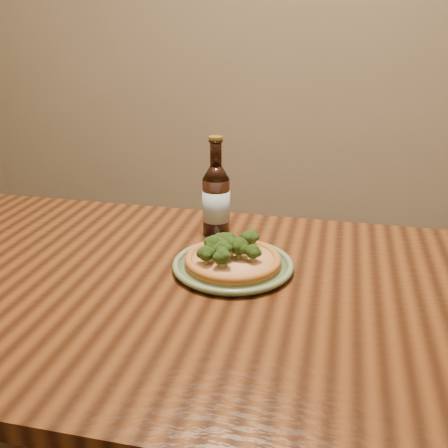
% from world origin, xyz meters
% --- Properties ---
extents(table, '(1.60, 0.90, 0.75)m').
position_xyz_m(table, '(0.00, 0.10, 0.66)').
color(table, '#4F2711').
rests_on(table, ground).
extents(plate, '(0.27, 0.27, 0.02)m').
position_xyz_m(plate, '(0.08, 0.19, 0.76)').
color(plate, '#647752').
rests_on(plate, table).
extents(pizza, '(0.22, 0.22, 0.07)m').
position_xyz_m(pizza, '(0.08, 0.19, 0.78)').
color(pizza, '#A96326').
rests_on(pizza, plate).
extents(beer_bottle, '(0.07, 0.07, 0.26)m').
position_xyz_m(beer_bottle, '(-0.00, 0.38, 0.85)').
color(beer_bottle, black).
rests_on(beer_bottle, table).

